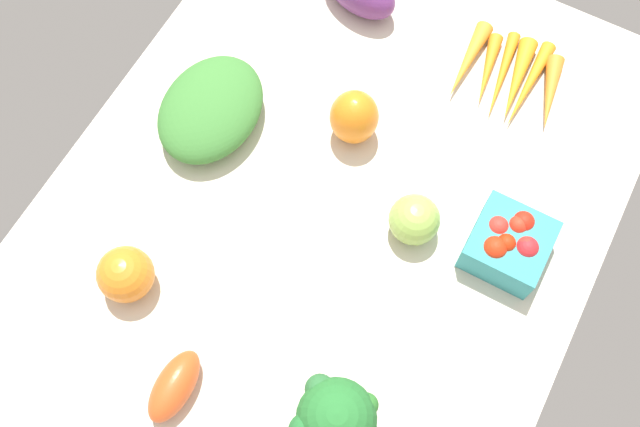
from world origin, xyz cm
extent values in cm
cube|color=beige|center=(0.00, 0.00, 1.00)|extent=(104.00, 76.00, 2.00)
cylinder|color=#A5CF79|center=(-24.16, -15.26, 3.84)|extent=(3.80, 3.80, 3.68)
sphere|color=#246A2C|center=(-24.16, -15.26, 9.36)|extent=(9.81, 9.81, 9.81)
sphere|color=#296332|center=(-22.12, -11.91, 9.77)|extent=(3.71, 3.71, 3.71)
sphere|color=#2B6D29|center=(-21.08, -17.70, 9.82)|extent=(2.92, 2.92, 2.92)
cone|color=orange|center=(33.45, -7.93, 3.40)|extent=(14.37, 3.11, 2.79)
cone|color=orange|center=(33.63, -11.29, 3.15)|extent=(12.79, 4.66, 2.30)
cone|color=orange|center=(33.76, -13.60, 3.01)|extent=(15.98, 4.25, 2.01)
cone|color=orange|center=(33.89, -15.97, 3.49)|extent=(14.68, 4.85, 2.98)
cone|color=orange|center=(33.99, -17.88, 3.17)|extent=(16.42, 2.64, 2.34)
cone|color=orange|center=(34.18, -21.30, 3.42)|extent=(12.70, 5.72, 2.85)
sphere|color=orange|center=(-20.70, 18.35, 5.85)|extent=(7.70, 7.70, 7.70)
sphere|color=#90B54D|center=(4.82, -12.20, 5.59)|extent=(7.17, 7.17, 7.17)
ellipsoid|color=#397832|center=(6.53, 21.87, 5.30)|extent=(19.35, 15.11, 6.60)
ellipsoid|color=orange|center=(14.66, 2.30, 6.64)|extent=(9.85, 9.85, 9.27)
cube|color=teal|center=(7.80, -25.07, 4.98)|extent=(10.35, 10.35, 5.97)
sphere|color=red|center=(5.41, -23.52, 7.44)|extent=(3.37, 3.37, 3.37)
sphere|color=red|center=(9.88, -24.95, 7.55)|extent=(2.68, 2.68, 2.68)
sphere|color=red|center=(7.50, -27.25, 7.30)|extent=(3.31, 3.31, 3.31)
sphere|color=red|center=(7.52, -27.22, 7.33)|extent=(3.23, 3.23, 3.23)
sphere|color=red|center=(8.53, -22.66, 7.21)|extent=(3.05, 3.05, 3.05)
sphere|color=red|center=(6.72, -24.55, 7.61)|extent=(2.64, 2.64, 2.64)
sphere|color=red|center=(10.69, -25.42, 7.33)|extent=(3.19, 3.19, 3.19)
ellipsoid|color=#D14D1F|center=(-29.96, 5.03, 4.40)|extent=(10.06, 5.01, 4.81)
camera|label=1|loc=(-33.36, -17.99, 98.08)|focal=40.48mm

